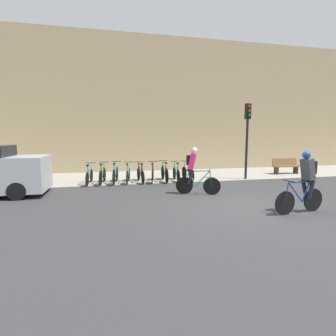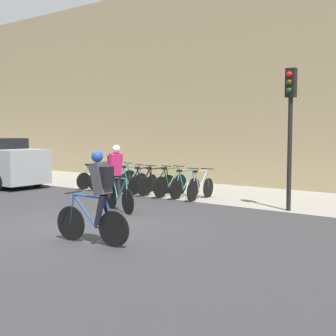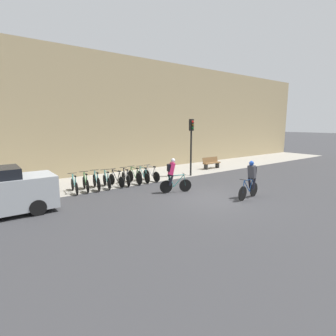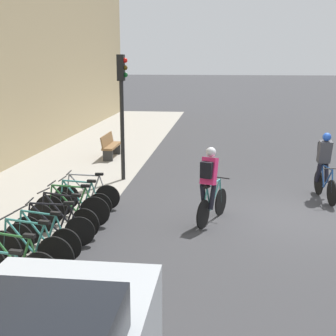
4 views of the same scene
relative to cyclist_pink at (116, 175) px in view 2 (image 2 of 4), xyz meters
The scene contains 15 objects.
ground 2.36m from the cyclist_pink, 67.88° to the right, with size 200.00×200.00×0.00m, color #333335.
kerb_strip 4.91m from the cyclist_pink, 80.26° to the left, with size 44.00×4.50×0.01m, color gray.
building_facade 8.00m from the cyclist_pink, 83.63° to the left, with size 44.00×0.60×8.24m, color tan.
cyclist_pink is the anchor object (origin of this frame).
cyclist_grey 3.79m from the cyclist_pink, 51.30° to the right, with size 1.71×0.50×1.78m.
parked_bike_0 5.05m from the cyclist_pink, 142.72° to the left, with size 0.46×1.67×0.94m.
parked_bike_1 4.60m from the cyclist_pink, 138.25° to the left, with size 0.46×1.62×0.97m.
parked_bike_2 4.19m from the cyclist_pink, 132.86° to the left, with size 0.46×1.71×0.99m.
parked_bike_3 3.82m from the cyclist_pink, 126.32° to the left, with size 0.46×1.60×0.95m.
parked_bike_4 3.50m from the cyclist_pink, 118.45° to the left, with size 0.46×1.66×0.94m.
parked_bike_5 3.27m from the cyclist_pink, 109.28° to the left, with size 0.50×1.66×0.95m.
parked_bike_6 3.13m from the cyclist_pink, 98.90° to the left, with size 0.46×1.73×0.98m.
parked_bike_7 3.10m from the cyclist_pink, 87.93° to the left, with size 0.46×1.56×0.93m.
parked_bike_8 3.17m from the cyclist_pink, 77.08° to the left, with size 0.46×1.64×0.95m.
traffic_light_pole 4.91m from the cyclist_pink, 36.76° to the left, with size 0.26×0.30×3.78m.
Camera 2 is at (7.87, -7.05, 2.16)m, focal length 50.00 mm.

